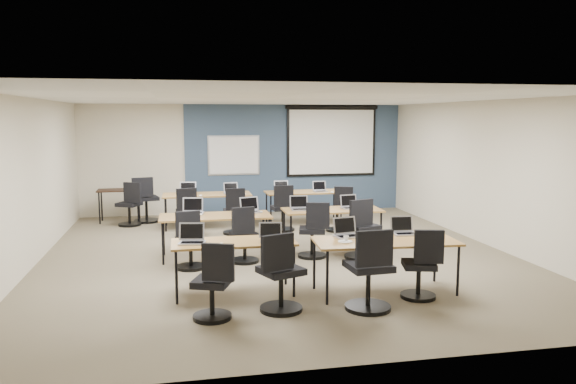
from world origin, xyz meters
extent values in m
cube|color=#6B6354|center=(0.00, 0.00, 0.00)|extent=(8.00, 9.00, 0.02)
cube|color=white|center=(0.00, 0.00, 2.70)|extent=(8.00, 9.00, 0.02)
cube|color=beige|center=(0.00, 4.50, 1.35)|extent=(8.00, 0.04, 2.70)
cube|color=beige|center=(0.00, -4.50, 1.35)|extent=(8.00, 0.04, 2.70)
cube|color=beige|center=(-4.00, 0.00, 1.35)|extent=(0.04, 9.00, 2.70)
cube|color=beige|center=(4.00, 0.00, 1.35)|extent=(0.04, 9.00, 2.70)
cube|color=#3D5977|center=(1.25, 4.47, 1.35)|extent=(5.50, 0.04, 2.70)
cube|color=silver|center=(-0.30, 4.43, 1.45)|extent=(1.28, 0.02, 0.98)
cube|color=white|center=(-0.30, 4.42, 1.45)|extent=(1.20, 0.02, 0.90)
cube|color=black|center=(2.20, 4.41, 1.80)|extent=(2.32, 0.03, 1.82)
cube|color=white|center=(2.20, 4.40, 1.76)|extent=(2.20, 0.02, 1.62)
cylinder|color=black|center=(2.20, 4.40, 2.64)|extent=(2.40, 0.10, 0.10)
cube|color=olive|center=(-0.97, -2.03, 0.71)|extent=(1.66, 0.69, 0.03)
cylinder|color=black|center=(-1.74, -2.32, 0.35)|extent=(0.04, 0.04, 0.70)
cylinder|color=black|center=(-0.20, -2.32, 0.35)|extent=(0.04, 0.04, 0.70)
cylinder|color=black|center=(-1.74, -1.75, 0.35)|extent=(0.04, 0.04, 0.70)
cylinder|color=black|center=(-0.20, -1.75, 0.35)|extent=(0.04, 0.04, 0.70)
cube|color=#936642|center=(1.05, -2.37, 0.71)|extent=(1.93, 0.81, 0.03)
cylinder|color=black|center=(0.15, -2.72, 0.35)|extent=(0.04, 0.04, 0.70)
cylinder|color=black|center=(1.96, -2.72, 0.35)|extent=(0.04, 0.04, 0.70)
cylinder|color=black|center=(0.15, -2.03, 0.35)|extent=(0.04, 0.04, 0.70)
cylinder|color=black|center=(1.96, -2.03, 0.35)|extent=(0.04, 0.04, 0.70)
cube|color=#926128|center=(-1.08, 0.03, 0.71)|extent=(1.87, 0.78, 0.03)
cylinder|color=black|center=(-1.95, -0.30, 0.35)|extent=(0.04, 0.04, 0.70)
cylinder|color=black|center=(-0.20, -0.30, 0.35)|extent=(0.04, 0.04, 0.70)
cylinder|color=black|center=(-1.95, 0.36, 0.35)|extent=(0.04, 0.04, 0.70)
cylinder|color=black|center=(-0.20, 0.36, 0.35)|extent=(0.04, 0.04, 0.70)
cube|color=#A47948|center=(1.05, 0.26, 0.71)|extent=(1.77, 0.74, 0.03)
cylinder|color=black|center=(0.22, -0.05, 0.35)|extent=(0.04, 0.04, 0.70)
cylinder|color=black|center=(1.88, -0.05, 0.35)|extent=(0.04, 0.04, 0.70)
cylinder|color=black|center=(0.22, 0.57, 0.35)|extent=(0.04, 0.04, 0.70)
cylinder|color=black|center=(1.88, 0.57, 0.35)|extent=(0.04, 0.04, 0.70)
cube|color=brown|center=(-1.06, 2.76, 0.71)|extent=(1.90, 0.79, 0.03)
cylinder|color=black|center=(-1.95, 2.43, 0.35)|extent=(0.04, 0.04, 0.70)
cylinder|color=black|center=(-0.17, 2.43, 0.35)|extent=(0.04, 0.04, 0.70)
cylinder|color=black|center=(-1.95, 3.10, 0.35)|extent=(0.04, 0.04, 0.70)
cylinder|color=black|center=(-0.17, 3.10, 0.35)|extent=(0.04, 0.04, 0.70)
cube|color=olive|center=(1.09, 2.74, 0.71)|extent=(1.71, 0.71, 0.03)
cylinder|color=black|center=(0.29, 2.45, 0.35)|extent=(0.04, 0.04, 0.70)
cylinder|color=black|center=(1.88, 2.45, 0.35)|extent=(0.04, 0.04, 0.70)
cylinder|color=black|center=(0.29, 3.04, 0.35)|extent=(0.04, 0.04, 0.70)
cylinder|color=black|center=(1.88, 3.04, 0.35)|extent=(0.04, 0.04, 0.70)
cube|color=silver|center=(-1.53, -2.08, 0.74)|extent=(0.34, 0.25, 0.02)
cube|color=black|center=(-1.53, -2.10, 0.75)|extent=(0.29, 0.14, 0.00)
cube|color=silver|center=(-1.53, -1.94, 0.87)|extent=(0.34, 0.06, 0.23)
cube|color=black|center=(-1.53, -1.95, 0.87)|extent=(0.30, 0.04, 0.19)
ellipsoid|color=white|center=(-1.15, -2.22, 0.74)|extent=(0.08, 0.11, 0.03)
cylinder|color=black|center=(-1.33, -2.94, 0.03)|extent=(0.47, 0.47, 0.05)
cylinder|color=black|center=(-1.33, -2.94, 0.21)|extent=(0.06, 0.06, 0.41)
cube|color=black|center=(-1.33, -2.94, 0.45)|extent=(0.41, 0.41, 0.08)
cube|color=black|center=(-1.27, -3.11, 0.73)|extent=(0.38, 0.06, 0.44)
cube|color=silver|center=(-0.47, -2.14, 0.74)|extent=(0.31, 0.23, 0.02)
cube|color=black|center=(-0.47, -2.16, 0.75)|extent=(0.27, 0.13, 0.00)
cube|color=silver|center=(-0.47, -2.02, 0.86)|extent=(0.31, 0.06, 0.22)
cube|color=black|center=(-0.47, -2.03, 0.86)|extent=(0.28, 0.04, 0.18)
ellipsoid|color=white|center=(-0.29, -2.32, 0.74)|extent=(0.07, 0.10, 0.03)
cylinder|color=black|center=(-0.48, -2.82, 0.03)|extent=(0.53, 0.53, 0.05)
cylinder|color=black|center=(-0.48, -2.82, 0.24)|extent=(0.06, 0.06, 0.47)
cube|color=black|center=(-0.48, -2.82, 0.51)|extent=(0.47, 0.47, 0.08)
cube|color=black|center=(-0.55, -3.02, 0.79)|extent=(0.43, 0.06, 0.44)
cube|color=silver|center=(0.61, -2.09, 0.74)|extent=(0.35, 0.25, 0.02)
cube|color=black|center=(0.61, -2.11, 0.75)|extent=(0.29, 0.15, 0.00)
cube|color=silver|center=(0.61, -1.95, 0.87)|extent=(0.35, 0.06, 0.24)
cube|color=black|center=(0.61, -1.96, 0.87)|extent=(0.30, 0.05, 0.20)
ellipsoid|color=white|center=(0.77, -2.29, 0.74)|extent=(0.08, 0.11, 0.03)
cylinder|color=black|center=(0.60, -2.98, 0.03)|extent=(0.58, 0.58, 0.05)
cylinder|color=black|center=(0.60, -2.98, 0.26)|extent=(0.06, 0.06, 0.51)
cube|color=black|center=(0.60, -2.98, 0.55)|extent=(0.51, 0.51, 0.08)
cube|color=black|center=(0.59, -3.22, 0.83)|extent=(0.47, 0.06, 0.44)
cube|color=silver|center=(1.46, -2.09, 0.74)|extent=(0.33, 0.24, 0.02)
cube|color=black|center=(1.46, -2.11, 0.75)|extent=(0.28, 0.14, 0.00)
cube|color=silver|center=(1.46, -1.96, 0.87)|extent=(0.33, 0.06, 0.23)
cube|color=black|center=(1.46, -1.97, 0.87)|extent=(0.29, 0.04, 0.19)
ellipsoid|color=white|center=(1.76, -2.26, 0.74)|extent=(0.09, 0.11, 0.03)
cylinder|color=black|center=(1.41, -2.69, 0.03)|extent=(0.47, 0.47, 0.05)
cylinder|color=black|center=(1.41, -2.69, 0.21)|extent=(0.06, 0.06, 0.41)
cube|color=black|center=(1.41, -2.69, 0.45)|extent=(0.41, 0.41, 0.08)
cube|color=black|center=(1.45, -2.87, 0.73)|extent=(0.38, 0.06, 0.44)
cube|color=silver|center=(-1.44, 0.26, 0.74)|extent=(0.35, 0.26, 0.02)
cube|color=black|center=(-1.44, 0.24, 0.75)|extent=(0.30, 0.15, 0.00)
cube|color=silver|center=(-1.44, 0.40, 0.87)|extent=(0.35, 0.06, 0.24)
cube|color=black|center=(-1.44, 0.39, 0.87)|extent=(0.31, 0.05, 0.20)
ellipsoid|color=white|center=(-1.32, 0.09, 0.74)|extent=(0.07, 0.11, 0.04)
cylinder|color=black|center=(-1.52, -0.62, 0.03)|extent=(0.47, 0.47, 0.05)
cylinder|color=black|center=(-1.52, -0.62, 0.21)|extent=(0.06, 0.06, 0.42)
cube|color=black|center=(-1.52, -0.62, 0.46)|extent=(0.42, 0.42, 0.08)
cube|color=black|center=(-1.55, -0.80, 0.74)|extent=(0.38, 0.06, 0.44)
cube|color=silver|center=(-0.46, 0.17, 0.74)|extent=(0.35, 0.25, 0.02)
cube|color=black|center=(-0.46, 0.15, 0.75)|extent=(0.29, 0.15, 0.00)
cube|color=silver|center=(-0.46, 0.31, 0.87)|extent=(0.35, 0.06, 0.24)
cube|color=black|center=(-0.46, 0.30, 0.87)|extent=(0.31, 0.05, 0.20)
ellipsoid|color=white|center=(-0.27, 0.17, 0.74)|extent=(0.08, 0.10, 0.03)
cylinder|color=black|center=(-0.63, -0.39, 0.03)|extent=(0.47, 0.47, 0.05)
cylinder|color=black|center=(-0.63, -0.39, 0.21)|extent=(0.06, 0.06, 0.41)
cube|color=black|center=(-0.63, -0.39, 0.45)|extent=(0.41, 0.41, 0.08)
cube|color=black|center=(-0.67, -0.58, 0.73)|extent=(0.38, 0.06, 0.44)
cube|color=silver|center=(0.46, 0.28, 0.74)|extent=(0.33, 0.24, 0.02)
cube|color=black|center=(0.46, 0.26, 0.75)|extent=(0.28, 0.14, 0.00)
cube|color=silver|center=(0.46, 0.41, 0.87)|extent=(0.33, 0.06, 0.23)
cube|color=black|center=(0.46, 0.40, 0.87)|extent=(0.29, 0.04, 0.19)
ellipsoid|color=white|center=(0.72, 0.18, 0.74)|extent=(0.08, 0.11, 0.03)
cylinder|color=black|center=(0.54, -0.28, 0.03)|extent=(0.49, 0.49, 0.05)
cylinder|color=black|center=(0.54, -0.28, 0.22)|extent=(0.06, 0.06, 0.43)
cube|color=black|center=(0.54, -0.28, 0.47)|extent=(0.43, 0.43, 0.08)
cube|color=black|center=(0.59, -0.47, 0.75)|extent=(0.40, 0.06, 0.44)
cube|color=silver|center=(1.40, 0.25, 0.74)|extent=(0.32, 0.23, 0.02)
cube|color=black|center=(1.40, 0.23, 0.75)|extent=(0.27, 0.14, 0.00)
cube|color=silver|center=(1.40, 0.37, 0.86)|extent=(0.32, 0.06, 0.22)
cube|color=black|center=(1.40, 0.37, 0.86)|extent=(0.28, 0.04, 0.18)
ellipsoid|color=white|center=(1.60, 0.10, 0.74)|extent=(0.07, 0.10, 0.03)
cylinder|color=black|center=(1.35, -0.50, 0.03)|extent=(0.57, 0.57, 0.05)
cylinder|color=black|center=(1.35, -0.50, 0.25)|extent=(0.06, 0.06, 0.50)
cube|color=black|center=(1.35, -0.50, 0.54)|extent=(0.50, 0.50, 0.08)
cube|color=black|center=(1.27, -0.72, 0.82)|extent=(0.46, 0.06, 0.44)
cube|color=silver|center=(-1.47, 2.72, 0.74)|extent=(0.35, 0.26, 0.02)
cube|color=black|center=(-1.47, 2.70, 0.75)|extent=(0.30, 0.15, 0.00)
cube|color=silver|center=(-1.47, 2.85, 0.87)|extent=(0.35, 0.06, 0.24)
cube|color=black|center=(-1.47, 2.85, 0.87)|extent=(0.31, 0.05, 0.20)
ellipsoid|color=white|center=(-1.22, 2.44, 0.74)|extent=(0.09, 0.12, 0.04)
cylinder|color=black|center=(-1.47, 2.00, 0.03)|extent=(0.50, 0.50, 0.05)
cylinder|color=black|center=(-1.47, 2.00, 0.22)|extent=(0.06, 0.06, 0.45)
cube|color=black|center=(-1.47, 2.00, 0.49)|extent=(0.45, 0.45, 0.08)
cube|color=black|center=(-1.52, 1.80, 0.77)|extent=(0.41, 0.06, 0.44)
cube|color=#A2A2AE|center=(-0.54, 2.66, 0.74)|extent=(0.31, 0.23, 0.02)
cube|color=black|center=(-0.54, 2.64, 0.75)|extent=(0.27, 0.13, 0.00)
cube|color=#A2A2AE|center=(-0.54, 2.78, 0.86)|extent=(0.31, 0.06, 0.22)
cube|color=black|center=(-0.54, 2.78, 0.86)|extent=(0.27, 0.04, 0.18)
ellipsoid|color=white|center=(-0.27, 2.52, 0.74)|extent=(0.10, 0.12, 0.04)
cylinder|color=black|center=(-0.56, 1.92, 0.03)|extent=(0.48, 0.48, 0.05)
cylinder|color=black|center=(-0.56, 1.92, 0.21)|extent=(0.06, 0.06, 0.43)
cube|color=black|center=(-0.56, 1.92, 0.47)|extent=(0.43, 0.43, 0.08)
cube|color=black|center=(-0.56, 1.72, 0.75)|extent=(0.39, 0.06, 0.44)
cube|color=#B7B8C4|center=(0.59, 2.71, 0.74)|extent=(0.32, 0.24, 0.02)
cube|color=black|center=(0.59, 2.69, 0.75)|extent=(0.27, 0.14, 0.00)
cube|color=#B7B8C4|center=(0.59, 2.84, 0.86)|extent=(0.32, 0.06, 0.22)
cube|color=black|center=(0.59, 2.83, 0.86)|extent=(0.28, 0.04, 0.18)
ellipsoid|color=white|center=(0.69, 2.49, 0.74)|extent=(0.07, 0.10, 0.04)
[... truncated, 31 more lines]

